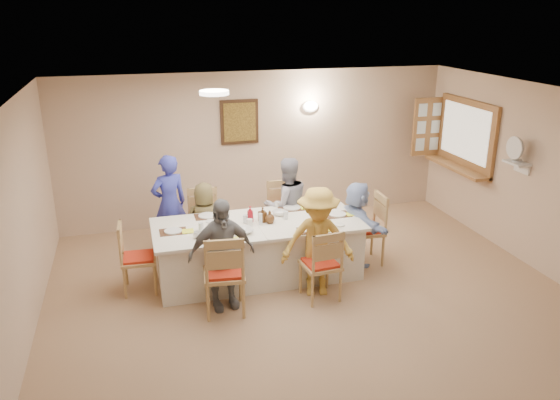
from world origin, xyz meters
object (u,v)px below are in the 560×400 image
object	(u,v)px
chair_left_end	(139,257)
diner_back_right	(287,205)
desk_fan	(516,153)
diner_back_left	(205,222)
dining_table	(258,249)
chair_front_left	(224,272)
chair_right_end	(365,229)
diner_front_right	(318,242)
serving_hatch	(466,135)
condiment_ketchup	(250,214)
chair_back_right	(284,216)
chair_front_right	(321,263)
diner_front_left	(222,254)
caregiver	(169,204)
diner_right_end	(357,223)
chair_back_left	(204,224)

from	to	relation	value
chair_left_end	diner_back_right	distance (m)	2.27
chair_left_end	desk_fan	bearing A→B (deg)	-90.75
desk_fan	diner_back_left	distance (m)	4.44
dining_table	chair_front_left	bearing A→B (deg)	-126.87
chair_right_end	diner_front_right	bearing A→B (deg)	-52.03
serving_hatch	condiment_ketchup	world-z (taller)	serving_hatch
chair_back_right	diner_front_right	size ratio (longest dim) A/B	0.71
desk_fan	diner_front_right	distance (m)	3.14
chair_right_end	diner_back_right	size ratio (longest dim) A/B	0.71
chair_front_left	chair_right_end	size ratio (longest dim) A/B	1.02
dining_table	diner_back_left	xyz separation A→B (m)	(-0.60, 0.68, 0.20)
chair_front_right	diner_front_left	xyz separation A→B (m)	(-1.20, 0.12, 0.22)
diner_back_right	condiment_ketchup	world-z (taller)	diner_back_right
diner_back_left	condiment_ketchup	xyz separation A→B (m)	(0.51, -0.64, 0.30)
chair_front_right	diner_back_left	xyz separation A→B (m)	(-1.20, 1.48, 0.10)
condiment_ketchup	chair_back_right	bearing A→B (deg)	47.65
dining_table	diner_back_left	size ratio (longest dim) A/B	2.37
chair_right_end	caregiver	distance (m)	2.85
chair_right_end	condiment_ketchup	xyz separation A→B (m)	(-1.64, 0.04, 0.37)
serving_hatch	diner_back_right	xyz separation A→B (m)	(-3.12, -0.33, -0.78)
diner_front_right	chair_front_left	bearing A→B (deg)	-162.98
chair_back_right	chair_right_end	distance (m)	1.24
chair_right_end	diner_front_right	distance (m)	1.19
desk_fan	diner_back_right	distance (m)	3.29
diner_front_left	diner_back_left	bearing A→B (deg)	82.69
diner_back_right	diner_right_end	size ratio (longest dim) A/B	1.19
serving_hatch	chair_front_right	world-z (taller)	serving_hatch
dining_table	chair_front_right	size ratio (longest dim) A/B	2.89
chair_front_right	diner_right_end	size ratio (longest dim) A/B	0.79
caregiver	chair_back_left	bearing A→B (deg)	124.50
diner_front_left	diner_right_end	size ratio (longest dim) A/B	1.15
chair_back_left	diner_back_left	distance (m)	0.14
serving_hatch	dining_table	xyz separation A→B (m)	(-3.72, -1.01, -1.12)
chair_back_right	condiment_ketchup	xyz separation A→B (m)	(-0.69, -0.76, 0.37)
chair_front_right	chair_back_right	bearing A→B (deg)	-95.00
desk_fan	diner_back_left	world-z (taller)	desk_fan
serving_hatch	condiment_ketchup	bearing A→B (deg)	-165.78
dining_table	diner_back_right	size ratio (longest dim) A/B	1.91
serving_hatch	chair_front_right	bearing A→B (deg)	-149.88
dining_table	chair_right_end	xyz separation A→B (m)	(1.55, 0.00, 0.13)
chair_back_left	caregiver	world-z (taller)	caregiver
desk_fan	chair_back_left	bearing A→B (deg)	164.84
diner_front_left	diner_right_end	world-z (taller)	diner_front_left
serving_hatch	chair_left_end	xyz separation A→B (m)	(-5.27, -1.01, -1.04)
chair_back_right	chair_left_end	xyz separation A→B (m)	(-2.15, -0.80, -0.04)
chair_front_left	dining_table	bearing A→B (deg)	-120.47
serving_hatch	dining_table	distance (m)	4.01
dining_table	diner_right_end	distance (m)	1.44
diner_front_right	condiment_ketchup	world-z (taller)	diner_front_right
diner_front_left	caregiver	xyz separation A→B (m)	(-0.45, 1.83, 0.04)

